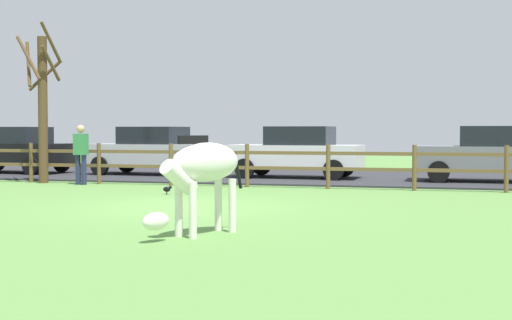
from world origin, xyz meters
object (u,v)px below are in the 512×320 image
parked_car_white (297,152)px  parked_car_silver (151,150)px  parked_car_grey (491,153)px  visitor_near_fence (81,152)px  zebra (202,170)px  crow_on_grass (167,189)px  bare_tree (42,102)px  parked_car_black (14,149)px

parked_car_white → parked_car_silver: same height
parked_car_grey → visitor_near_fence: (-10.85, -3.48, 0.06)m
zebra → crow_on_grass: size_ratio=8.38×
zebra → parked_car_silver: 13.60m
crow_on_grass → parked_car_white: (1.79, 5.92, 0.72)m
parked_car_white → parked_car_grey: (5.62, -0.26, 0.00)m
visitor_near_fence → parked_car_grey: bearing=17.8°
parked_car_white → parked_car_silver: (-4.94, 0.28, 0.00)m
zebra → visitor_near_fence: (-6.42, 8.11, -0.02)m
bare_tree → parked_car_silver: bare_tree is taller
bare_tree → parked_car_white: size_ratio=1.11×
bare_tree → zebra: size_ratio=2.49×
parked_car_silver → parked_car_black: 4.92m
parked_car_white → parked_car_black: (-9.86, -0.01, 0.00)m
zebra → crow_on_grass: zebra is taller
parked_car_white → visitor_near_fence: visitor_near_fence is taller
crow_on_grass → visitor_near_fence: (-3.44, 2.18, 0.78)m
crow_on_grass → visitor_near_fence: visitor_near_fence is taller
bare_tree → parked_car_silver: size_ratio=1.09×
bare_tree → parked_car_white: bearing=27.6°
bare_tree → parked_car_grey: 12.70m
visitor_near_fence → crow_on_grass: bearing=-32.3°
parked_car_grey → crow_on_grass: bearing=-142.6°
parked_car_silver → crow_on_grass: bearing=-63.1°
bare_tree → parked_car_silver: 4.33m
bare_tree → parked_car_grey: bearing=14.6°
parked_car_black → visitor_near_fence: bearing=-38.9°
parked_car_white → crow_on_grass: bearing=-106.8°
parked_car_white → visitor_near_fence: bearing=-144.4°
parked_car_white → parked_car_black: 9.86m
parked_car_grey → parked_car_white: bearing=177.3°
visitor_near_fence → parked_car_black: bearing=141.1°
parked_car_white → parked_car_black: bearing=-179.9°
parked_car_white → parked_car_grey: 5.63m
crow_on_grass → parked_car_silver: parked_car_silver is taller
parked_car_grey → parked_car_silver: same height
parked_car_silver → visitor_near_fence: (-0.29, -4.03, 0.06)m
parked_car_silver → parked_car_black: size_ratio=1.01×
zebra → visitor_near_fence: 10.34m
parked_car_black → parked_car_white: bearing=0.1°
zebra → parked_car_white: parked_car_white is taller
crow_on_grass → visitor_near_fence: size_ratio=0.13×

